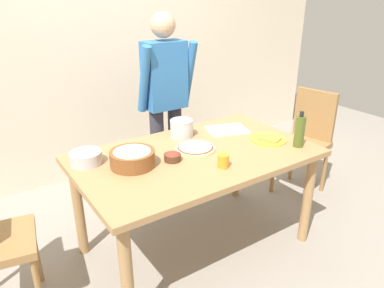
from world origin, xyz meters
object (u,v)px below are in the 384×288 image
at_px(mixing_bowl_steel, 86,158).
at_px(olive_oil_bottle, 300,131).
at_px(chair_wooden_right, 307,136).
at_px(popcorn_bowl, 132,157).
at_px(person_cook, 165,97).
at_px(pizza_raw_on_board, 195,148).
at_px(plate_with_slice, 268,139).
at_px(cutting_board_white, 227,130).
at_px(dining_table, 196,165).
at_px(small_sauce_bowl, 172,157).
at_px(steel_pot, 182,128).
at_px(cup_orange, 223,161).

xyz_separation_m(mixing_bowl_steel, olive_oil_bottle, (1.32, -0.56, 0.07)).
relative_size(chair_wooden_right, popcorn_bowl, 3.39).
xyz_separation_m(person_cook, pizza_raw_on_board, (-0.17, -0.70, -0.17)).
distance_m(plate_with_slice, cutting_board_white, 0.35).
bearing_deg(chair_wooden_right, pizza_raw_on_board, -176.54).
height_order(dining_table, small_sauce_bowl, small_sauce_bowl).
height_order(plate_with_slice, cutting_board_white, plate_with_slice).
xyz_separation_m(person_cook, steel_pot, (-0.12, -0.44, -0.11)).
relative_size(dining_table, cutting_board_white, 5.33).
height_order(person_cook, small_sauce_bowl, person_cook).
relative_size(plate_with_slice, steel_pot, 1.50).
bearing_deg(plate_with_slice, cup_orange, -164.02).
xyz_separation_m(olive_oil_bottle, cup_orange, (-0.64, 0.04, -0.07)).
bearing_deg(chair_wooden_right, steel_pot, 171.77).
bearing_deg(chair_wooden_right, person_cook, 150.97).
relative_size(chair_wooden_right, steel_pot, 5.48).
distance_m(olive_oil_bottle, cutting_board_white, 0.57).
xyz_separation_m(chair_wooden_right, plate_with_slice, (-0.76, -0.25, 0.23)).
relative_size(plate_with_slice, popcorn_bowl, 0.93).
height_order(chair_wooden_right, small_sauce_bowl, chair_wooden_right).
height_order(dining_table, cutting_board_white, cutting_board_white).
bearing_deg(cutting_board_white, chair_wooden_right, -5.36).
distance_m(plate_with_slice, small_sauce_bowl, 0.76).
distance_m(dining_table, popcorn_bowl, 0.47).
height_order(popcorn_bowl, cup_orange, popcorn_bowl).
distance_m(olive_oil_bottle, steel_pot, 0.84).
bearing_deg(cutting_board_white, dining_table, -153.77).
xyz_separation_m(dining_table, popcorn_bowl, (-0.44, 0.06, 0.15)).
distance_m(dining_table, plate_with_slice, 0.58).
xyz_separation_m(steel_pot, cup_orange, (-0.06, -0.58, -0.02)).
xyz_separation_m(pizza_raw_on_board, cup_orange, (-0.01, -0.32, 0.03)).
relative_size(person_cook, cup_orange, 19.06).
xyz_separation_m(olive_oil_bottle, steel_pot, (-0.57, 0.62, -0.05)).
height_order(pizza_raw_on_board, mixing_bowl_steel, mixing_bowl_steel).
distance_m(steel_pot, cup_orange, 0.58).
bearing_deg(dining_table, chair_wooden_right, 5.94).
distance_m(chair_wooden_right, plate_with_slice, 0.83).
bearing_deg(plate_with_slice, popcorn_bowl, 170.16).
bearing_deg(chair_wooden_right, plate_with_slice, -161.97).
bearing_deg(steel_pot, cup_orange, -96.34).
bearing_deg(person_cook, mixing_bowl_steel, -150.22).
bearing_deg(plate_with_slice, person_cook, 112.59).
xyz_separation_m(popcorn_bowl, cutting_board_white, (0.88, 0.15, -0.06)).
bearing_deg(olive_oil_bottle, dining_table, 155.38).
relative_size(person_cook, plate_with_slice, 6.23).
distance_m(plate_with_slice, steel_pot, 0.64).
distance_m(olive_oil_bottle, cup_orange, 0.64).
height_order(chair_wooden_right, pizza_raw_on_board, chair_wooden_right).
xyz_separation_m(chair_wooden_right, mixing_bowl_steel, (-1.98, 0.12, 0.26)).
bearing_deg(mixing_bowl_steel, small_sauce_bowl, -29.45).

